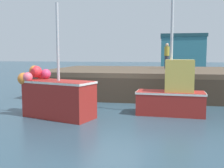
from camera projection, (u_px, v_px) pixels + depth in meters
ground at (113, 111)px, 11.68m from camera, size 120.00×160.00×0.10m
pier at (151, 73)px, 16.66m from camera, size 12.98×8.49×1.52m
fishing_boat_near_left at (56, 95)px, 10.37m from camera, size 3.21×2.07×4.38m
fishing_boat_near_right at (173, 94)px, 10.74m from camera, size 2.79×1.24×4.65m
dockworker at (167, 56)px, 17.80m from camera, size 0.34×0.34×1.69m
warehouse at (182, 52)px, 43.31m from camera, size 7.02×6.02×5.70m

